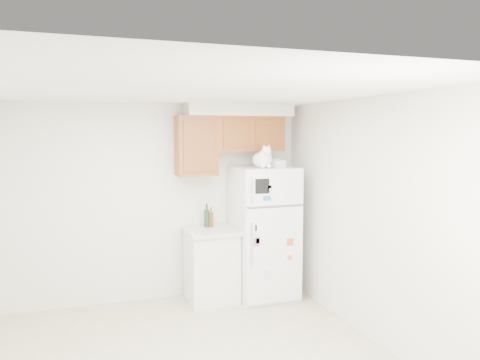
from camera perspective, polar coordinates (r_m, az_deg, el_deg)
name	(u,v)px	position (r m, az deg, el deg)	size (l,w,h in m)	color
room_shell	(198,183)	(4.32, -5.18, -0.38)	(3.84, 4.04, 2.52)	silver
refrigerator	(264,232)	(6.10, 2.95, -6.39)	(0.76, 0.78, 1.70)	white
base_counter	(211,265)	(6.05, -3.50, -10.29)	(0.64, 0.64, 0.92)	white
cat	(263,159)	(5.82, 2.85, 2.57)	(0.29, 0.42, 0.30)	white
storage_box_back	(272,162)	(6.21, 3.96, 2.19)	(0.18, 0.13, 0.10)	white
storage_box_front	(279,164)	(5.91, 4.75, 1.96)	(0.15, 0.11, 0.09)	white
bottle_green	(207,215)	(6.08, -4.07, -4.33)	(0.07, 0.07, 0.30)	#19381E
bottle_amber	(211,217)	(6.07, -3.55, -4.56)	(0.06, 0.06, 0.26)	#593814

